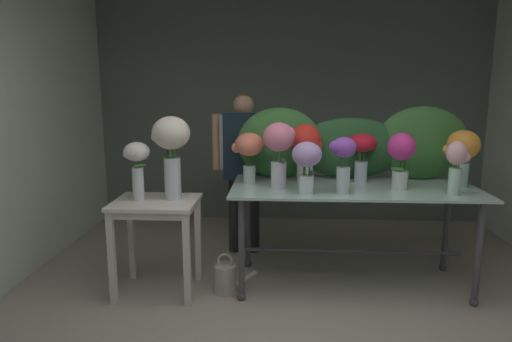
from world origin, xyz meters
The scene contains 19 objects.
ground_plane centered at (0.00, 1.73, 0.00)m, with size 7.63×7.63×0.00m, color #9E9384.
wall_back centered at (0.00, 3.47, 1.46)m, with size 4.83×0.12×2.92m, color slate.
wall_left centered at (-2.42, 1.73, 1.46)m, with size 0.12×3.59×2.92m, color silver.
display_table_glass centered at (0.49, 1.49, 0.73)m, with size 2.01×0.89×0.87m.
side_table_white centered at (-1.11, 1.27, 0.66)m, with size 0.67×0.55×0.78m.
florist centered at (-0.48, 2.22, 1.00)m, with size 0.63×0.24×1.60m.
foliage_backdrop centered at (0.47, 1.81, 1.17)m, with size 2.03×0.30×0.64m.
vase_rosy_anemones centered at (-0.12, 1.39, 1.21)m, with size 0.26×0.25×0.53m.
vase_sunset_hydrangea centered at (1.36, 1.51, 1.16)m, with size 0.28×0.26×0.47m.
vase_magenta_snapdragons centered at (0.85, 1.42, 1.14)m, with size 0.22×0.22×0.45m.
vase_scarlet_roses centered at (0.10, 1.61, 1.17)m, with size 0.27×0.26×0.50m.
vase_blush_stock centered at (1.21, 1.23, 1.11)m, with size 0.18×0.15×0.41m.
vase_violet_carnations centered at (0.36, 1.24, 1.13)m, with size 0.21×0.19×0.44m.
vase_coral_freesia centered at (-0.38, 1.57, 1.15)m, with size 0.28×0.25×0.43m.
vase_lilac_dahlias centered at (0.09, 1.20, 1.12)m, with size 0.23×0.23×0.40m.
vase_crimson_peonies centered at (0.58, 1.65, 1.14)m, with size 0.25×0.24×0.42m.
vase_white_roses_tall centered at (-1.25, 1.27, 1.08)m, with size 0.22×0.21×0.47m.
vase_cream_lisianthus_tall centered at (-0.98, 1.32, 1.21)m, with size 0.31×0.30×0.67m.
watering_can centered at (-0.55, 1.26, 0.13)m, with size 0.35×0.18×0.34m.
Camera 1 is at (-0.11, -2.22, 1.70)m, focal length 31.96 mm.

